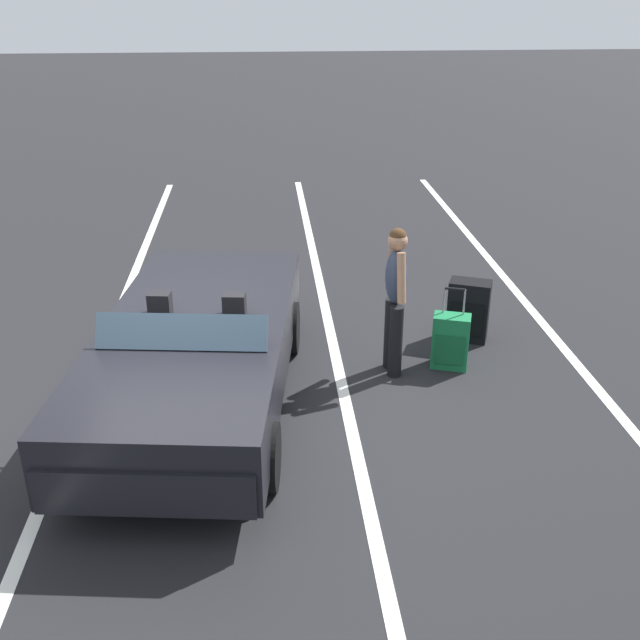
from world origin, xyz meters
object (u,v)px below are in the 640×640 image
(convertible_car, at_px, (192,365))
(traveler_person, at_px, (395,294))
(suitcase_large_black, at_px, (468,311))
(suitcase_medium_bright, at_px, (450,341))

(convertible_car, bearing_deg, traveler_person, 117.70)
(suitcase_large_black, relative_size, traveler_person, 0.45)
(suitcase_large_black, height_order, suitcase_medium_bright, suitcase_medium_bright)
(convertible_car, bearing_deg, suitcase_medium_bright, 114.02)
(suitcase_large_black, xyz_separation_m, traveler_person, (0.73, -1.03, 0.56))
(traveler_person, bearing_deg, convertible_car, 15.92)
(convertible_car, relative_size, suitcase_medium_bright, 4.67)
(convertible_car, height_order, traveler_person, traveler_person)
(traveler_person, bearing_deg, suitcase_large_black, -149.53)
(suitcase_medium_bright, bearing_deg, convertible_car, -55.24)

